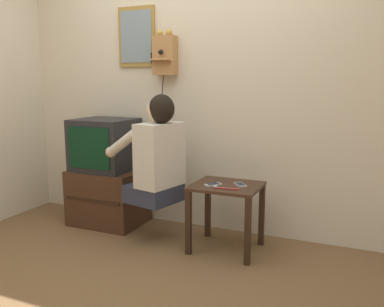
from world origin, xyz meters
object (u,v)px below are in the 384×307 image
(television, at_px, (105,144))
(cell_phone_held, at_px, (213,184))
(framed_picture, at_px, (137,37))
(toothbrush, at_px, (224,188))
(wall_phone_antique, at_px, (165,55))
(person, at_px, (157,154))
(cell_phone_spare, at_px, (240,185))

(television, height_order, cell_phone_held, television)
(television, height_order, framed_picture, framed_picture)
(cell_phone_held, relative_size, toothbrush, 0.74)
(wall_phone_antique, bearing_deg, television, -158.92)
(person, xyz_separation_m, cell_phone_held, (0.47, 0.01, -0.20))
(framed_picture, bearing_deg, television, -130.88)
(television, distance_m, cell_phone_held, 1.16)
(television, relative_size, framed_picture, 0.97)
(person, xyz_separation_m, toothbrush, (0.58, -0.06, -0.20))
(wall_phone_antique, distance_m, cell_phone_held, 1.23)
(wall_phone_antique, bearing_deg, cell_phone_spare, -22.58)
(framed_picture, bearing_deg, cell_phone_spare, -18.85)
(television, relative_size, wall_phone_antique, 0.67)
(person, xyz_separation_m, wall_phone_antique, (-0.14, 0.42, 0.79))
(person, distance_m, cell_phone_held, 0.51)
(cell_phone_held, bearing_deg, framed_picture, -171.18)
(framed_picture, height_order, cell_phone_held, framed_picture)
(wall_phone_antique, relative_size, cell_phone_spare, 5.62)
(television, xyz_separation_m, cell_phone_held, (1.12, -0.21, -0.21))
(person, bearing_deg, television, 84.45)
(wall_phone_antique, xyz_separation_m, cell_phone_held, (0.61, -0.41, -0.99))
(television, relative_size, toothbrush, 2.77)
(cell_phone_held, height_order, toothbrush, toothbrush)
(person, relative_size, toothbrush, 4.68)
(wall_phone_antique, relative_size, toothbrush, 4.13)
(wall_phone_antique, bearing_deg, toothbrush, -33.58)
(person, relative_size, cell_phone_held, 6.31)
(framed_picture, distance_m, cell_phone_spare, 1.63)
(person, relative_size, television, 1.69)
(wall_phone_antique, bearing_deg, cell_phone_held, -33.98)
(cell_phone_held, xyz_separation_m, toothbrush, (0.11, -0.07, 0.00))
(framed_picture, bearing_deg, cell_phone_held, -26.47)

